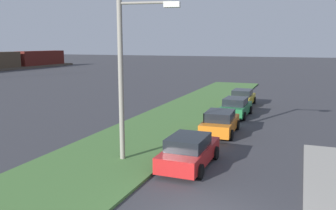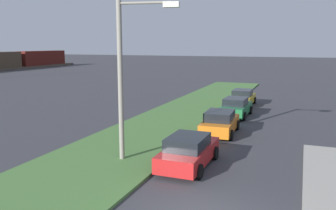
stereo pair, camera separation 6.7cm
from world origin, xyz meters
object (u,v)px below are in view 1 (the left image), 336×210
parked_car_green (236,107)px  parked_car_yellow (242,98)px  parked_car_orange (220,123)px  streetlight (128,70)px  parked_car_red (189,151)px

parked_car_green → parked_car_yellow: bearing=5.2°
parked_car_green → parked_car_yellow: 5.21m
parked_car_orange → streetlight: size_ratio=0.58×
parked_car_green → streetlight: (-12.51, 2.79, 3.67)m
parked_car_orange → parked_car_yellow: bearing=-0.1°
parked_car_orange → parked_car_green: size_ratio=1.01×
parked_car_red → parked_car_green: 12.14m
parked_car_green → streetlight: bearing=168.9°
parked_car_green → parked_car_yellow: size_ratio=1.01×
parked_car_red → parked_car_orange: same height
parked_car_orange → parked_car_red: bearing=177.8°
parked_car_orange → parked_car_yellow: same height
parked_car_red → streetlight: bearing=97.7°
parked_car_green → streetlight: size_ratio=0.58×
parked_car_red → parked_car_yellow: 17.34m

